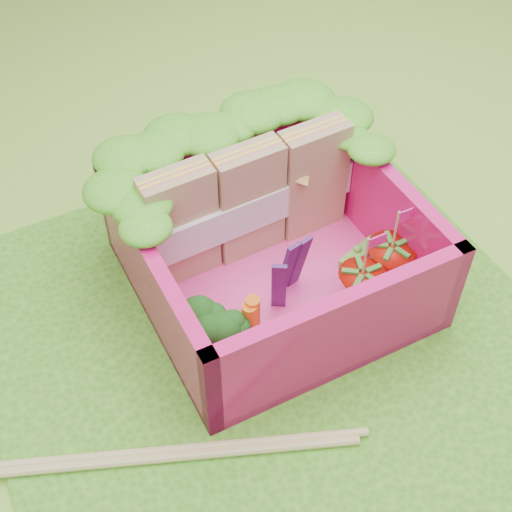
{
  "coord_description": "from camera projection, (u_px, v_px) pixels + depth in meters",
  "views": [
    {
      "loc": [
        -0.99,
        -1.78,
        2.82
      ],
      "look_at": [
        0.09,
        0.31,
        0.28
      ],
      "focal_mm": 50.0,
      "sensor_mm": 36.0,
      "label": 1
    }
  ],
  "objects": [
    {
      "name": "ground",
      "position": [
        269.0,
        343.0,
        3.46
      ],
      "size": [
        14.0,
        14.0,
        0.0
      ],
      "primitive_type": "plane",
      "color": "#85D13B",
      "rests_on": "ground"
    },
    {
      "name": "placemat",
      "position": [
        269.0,
        341.0,
        3.44
      ],
      "size": [
        2.6,
        2.6,
        0.03
      ],
      "primitive_type": "cube",
      "color": "#459421",
      "rests_on": "ground"
    },
    {
      "name": "bento_floor",
      "position": [
        272.0,
        280.0,
        3.66
      ],
      "size": [
        1.3,
        1.3,
        0.05
      ],
      "primitive_type": "cube",
      "color": "#F63E9B",
      "rests_on": "placemat"
    },
    {
      "name": "bento_box",
      "position": [
        272.0,
        246.0,
        3.47
      ],
      "size": [
        1.3,
        1.3,
        0.55
      ],
      "color": "#D91266",
      "rests_on": "placemat"
    },
    {
      "name": "lettuce_ruffle",
      "position": [
        229.0,
        140.0,
        3.51
      ],
      "size": [
        1.43,
        0.76,
        0.11
      ],
      "color": "#2F991B",
      "rests_on": "bento_box"
    },
    {
      "name": "sandwich_stack",
      "position": [
        249.0,
        201.0,
        3.57
      ],
      "size": [
        1.15,
        0.22,
        0.63
      ],
      "color": "#A57B57",
      "rests_on": "bento_floor"
    },
    {
      "name": "broccoli",
      "position": [
        217.0,
        324.0,
        3.19
      ],
      "size": [
        0.34,
        0.34,
        0.27
      ],
      "color": "#6FAF54",
      "rests_on": "bento_floor"
    },
    {
      "name": "carrot_sticks",
      "position": [
        251.0,
        322.0,
        3.27
      ],
      "size": [
        0.09,
        0.08,
        0.28
      ],
      "color": "orange",
      "rests_on": "bento_floor"
    },
    {
      "name": "purple_wedges",
      "position": [
        289.0,
        272.0,
        3.41
      ],
      "size": [
        0.23,
        0.14,
        0.38
      ],
      "color": "#431854",
      "rests_on": "bento_floor"
    },
    {
      "name": "strawberry_left",
      "position": [
        360.0,
        289.0,
        3.42
      ],
      "size": [
        0.23,
        0.23,
        0.47
      ],
      "color": "red",
      "rests_on": "bento_floor"
    },
    {
      "name": "strawberry_right",
      "position": [
        389.0,
        264.0,
        3.52
      ],
      "size": [
        0.25,
        0.25,
        0.49
      ],
      "color": "red",
      "rests_on": "bento_floor"
    },
    {
      "name": "snap_peas",
      "position": [
        367.0,
        280.0,
        3.59
      ],
      "size": [
        0.6,
        0.5,
        0.05
      ],
      "color": "#54B338",
      "rests_on": "bento_floor"
    },
    {
      "name": "chopsticks",
      "position": [
        79.0,
        462.0,
        2.98
      ],
      "size": [
        2.32,
        0.94,
        0.04
      ],
      "color": "#E5C27E",
      "rests_on": "placemat"
    }
  ]
}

